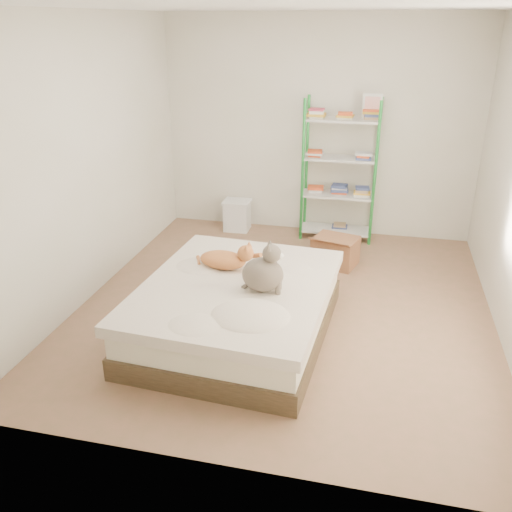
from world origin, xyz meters
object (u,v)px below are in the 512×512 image
(white_bin, at_px, (237,215))
(orange_cat, at_px, (223,258))
(shelf_unit, at_px, (340,169))
(grey_cat, at_px, (263,267))
(cardboard_box, at_px, (335,251))
(bed, at_px, (237,309))

(white_bin, bearing_deg, orange_cat, -78.20)
(orange_cat, height_order, shelf_unit, shelf_unit)
(shelf_unit, bearing_deg, white_bin, -178.60)
(shelf_unit, bearing_deg, orange_cat, -110.27)
(grey_cat, relative_size, cardboard_box, 0.76)
(grey_cat, bearing_deg, white_bin, 14.10)
(cardboard_box, xyz_separation_m, white_bin, (-1.34, 0.81, 0.04))
(shelf_unit, relative_size, white_bin, 4.46)
(bed, bearing_deg, cardboard_box, 70.99)
(grey_cat, bearing_deg, orange_cat, 46.59)
(cardboard_box, height_order, white_bin, white_bin)
(bed, height_order, orange_cat, orange_cat)
(bed, relative_size, orange_cat, 3.99)
(orange_cat, distance_m, shelf_unit, 2.38)
(bed, height_order, shelf_unit, shelf_unit)
(bed, height_order, grey_cat, grey_cat)
(grey_cat, height_order, shelf_unit, shelf_unit)
(shelf_unit, height_order, white_bin, shelf_unit)
(cardboard_box, bearing_deg, shelf_unit, 109.53)
(bed, relative_size, cardboard_box, 3.70)
(cardboard_box, distance_m, white_bin, 1.57)
(grey_cat, height_order, white_bin, grey_cat)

